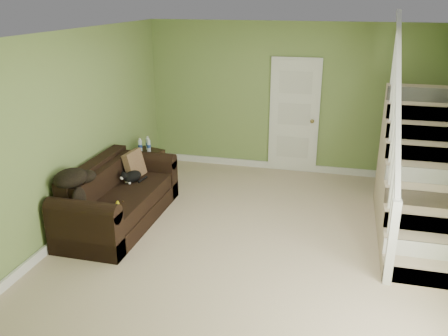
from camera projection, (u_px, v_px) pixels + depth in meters
The scene contains 15 objects.
floor at pixel (259, 240), 6.18m from camera, with size 5.00×5.50×0.01m, color tan.
ceiling at pixel (265, 33), 5.28m from camera, with size 5.00×5.50×0.01m, color white.
wall_back at pixel (289, 99), 8.23m from camera, with size 5.00×0.04×2.60m, color #77934F.
wall_front at pixel (191, 261), 3.23m from camera, with size 5.00×0.04×2.60m, color #77934F.
wall_left at pixel (77, 131), 6.32m from camera, with size 0.04×5.50×2.60m, color #77934F.
baseboard_back at pixel (286, 166), 8.63m from camera, with size 5.00×0.04×0.12m, color white.
baseboard_left at pixel (88, 215), 6.74m from camera, with size 0.04×5.50×0.12m, color white.
door at pixel (294, 116), 8.27m from camera, with size 0.86×0.12×2.02m.
staircase at pixel (419, 181), 6.37m from camera, with size 1.00×2.51×2.82m.
sofa at pixel (117, 200), 6.58m from camera, with size 0.93×2.14×0.85m.
side_table at pixel (147, 166), 8.00m from camera, with size 0.57×0.57×0.78m.
cat at pixel (132, 177), 6.80m from camera, with size 0.27×0.46×0.22m.
banana at pixel (118, 204), 6.07m from camera, with size 0.05×0.17×0.05m, color yellow.
throw_pillow at pixel (134, 164), 7.00m from camera, with size 0.10×0.40×0.40m, color #492E1D.
throw_blanket at pixel (70, 178), 5.85m from camera, with size 0.38×0.50×0.21m, color black.
Camera 1 is at (0.92, -5.42, 3.01)m, focal length 38.00 mm.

